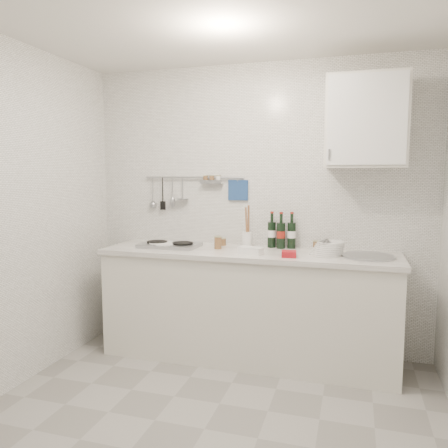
% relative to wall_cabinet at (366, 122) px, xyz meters
% --- Properties ---
extents(floor, '(3.00, 3.00, 0.00)m').
position_rel_wall_cabinet_xyz_m(floor, '(-0.90, -1.22, -1.95)').
color(floor, slate).
rests_on(floor, ground).
extents(ceiling, '(3.00, 3.00, 0.00)m').
position_rel_wall_cabinet_xyz_m(ceiling, '(-0.90, -1.22, 0.55)').
color(ceiling, silver).
rests_on(ceiling, back_wall).
extents(back_wall, '(3.00, 0.02, 2.50)m').
position_rel_wall_cabinet_xyz_m(back_wall, '(-0.90, 0.18, -0.70)').
color(back_wall, silver).
rests_on(back_wall, floor).
extents(counter, '(2.44, 0.64, 0.96)m').
position_rel_wall_cabinet_xyz_m(counter, '(-0.89, -0.12, -1.52)').
color(counter, silver).
rests_on(counter, floor).
extents(wall_rail, '(0.98, 0.09, 0.34)m').
position_rel_wall_cabinet_xyz_m(wall_rail, '(-1.50, 0.15, -0.52)').
color(wall_rail, '#93969B').
rests_on(wall_rail, back_wall).
extents(wall_cabinet, '(0.60, 0.38, 0.70)m').
position_rel_wall_cabinet_xyz_m(wall_cabinet, '(0.00, 0.00, 0.00)').
color(wall_cabinet, silver).
rests_on(wall_cabinet, back_wall).
extents(plate_stack_hob, '(0.26, 0.26, 0.04)m').
position_rel_wall_cabinet_xyz_m(plate_stack_hob, '(-1.66, -0.14, -1.01)').
color(plate_stack_hob, '#4866A3').
rests_on(plate_stack_hob, counter).
extents(plate_stack_sink, '(0.27, 0.26, 0.11)m').
position_rel_wall_cabinet_xyz_m(plate_stack_sink, '(-0.25, -0.11, -0.98)').
color(plate_stack_sink, white).
rests_on(plate_stack_sink, counter).
extents(wine_bottles, '(0.24, 0.11, 0.31)m').
position_rel_wall_cabinet_xyz_m(wine_bottles, '(-0.66, 0.10, -0.87)').
color(wine_bottles, black).
rests_on(wine_bottles, counter).
extents(butter_dish, '(0.21, 0.14, 0.06)m').
position_rel_wall_cabinet_xyz_m(butter_dish, '(-0.84, -0.26, -1.00)').
color(butter_dish, white).
rests_on(butter_dish, counter).
extents(strawberry_punnet, '(0.12, 0.12, 0.05)m').
position_rel_wall_cabinet_xyz_m(strawberry_punnet, '(-0.53, -0.29, -1.01)').
color(strawberry_punnet, '#B21813').
rests_on(strawberry_punnet, counter).
extents(utensil_crock, '(0.09, 0.09, 0.37)m').
position_rel_wall_cabinet_xyz_m(utensil_crock, '(-0.94, 0.04, -0.94)').
color(utensil_crock, white).
rests_on(utensil_crock, counter).
extents(jar_a, '(0.06, 0.06, 0.07)m').
position_rel_wall_cabinet_xyz_m(jar_a, '(-1.17, 0.08, -0.99)').
color(jar_a, brown).
rests_on(jar_a, counter).
extents(jar_b, '(0.06, 0.06, 0.07)m').
position_rel_wall_cabinet_xyz_m(jar_b, '(-0.34, 0.02, -0.99)').
color(jar_b, brown).
rests_on(jar_b, counter).
extents(jar_c, '(0.07, 0.07, 0.09)m').
position_rel_wall_cabinet_xyz_m(jar_c, '(-0.35, 0.03, -0.98)').
color(jar_c, brown).
rests_on(jar_c, counter).
extents(jar_d, '(0.07, 0.07, 0.11)m').
position_rel_wall_cabinet_xyz_m(jar_d, '(-1.17, -0.10, -0.97)').
color(jar_d, brown).
rests_on(jar_d, counter).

